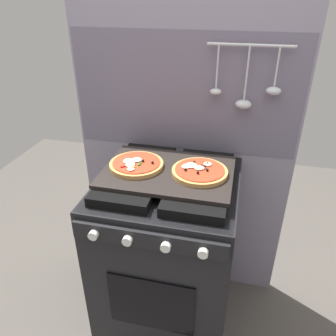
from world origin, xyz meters
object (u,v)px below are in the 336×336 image
(pizza_right, at_px, (199,171))
(baking_tray, at_px, (168,172))
(stove, at_px, (168,254))
(pizza_left, at_px, (136,164))

(pizza_right, bearing_deg, baking_tray, -178.32)
(stove, xyz_separation_m, pizza_left, (-0.14, 0.00, 0.48))
(baking_tray, relative_size, pizza_right, 2.35)
(pizza_left, bearing_deg, stove, -1.87)
(stove, distance_m, pizza_left, 0.50)
(baking_tray, xyz_separation_m, pizza_right, (0.13, 0.00, 0.02))
(baking_tray, xyz_separation_m, pizza_left, (-0.14, 0.00, 0.02))
(stove, relative_size, pizza_left, 3.92)
(baking_tray, height_order, pizza_left, pizza_left)
(pizza_left, relative_size, pizza_right, 1.00)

